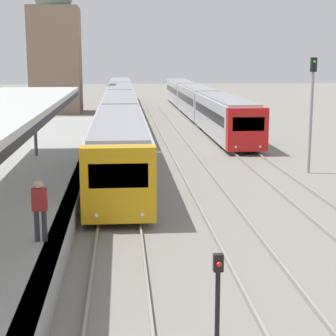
# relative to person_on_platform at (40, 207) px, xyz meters

# --- Properties ---
(person_on_platform) EXTENTS (0.40, 0.22, 1.66)m
(person_on_platform) POSITION_rel_person_on_platform_xyz_m (0.00, 0.00, 0.00)
(person_on_platform) COLOR #2D2D33
(person_on_platform) RESTS_ON station_platform
(train_near) EXTENTS (2.56, 63.70, 2.97)m
(train_near) POSITION_rel_person_on_platform_xyz_m (2.06, 35.46, -0.22)
(train_near) COLOR gold
(train_near) RESTS_ON ground_plane
(train_far) EXTENTS (2.46, 45.02, 2.96)m
(train_far) POSITION_rel_person_on_platform_xyz_m (9.63, 40.26, -0.22)
(train_far) COLOR red
(train_far) RESTS_ON ground_plane
(signal_post_near) EXTENTS (0.20, 0.21, 1.95)m
(signal_post_near) POSITION_rel_person_on_platform_xyz_m (4.06, -4.19, -0.67)
(signal_post_near) COLOR black
(signal_post_near) RESTS_ON ground_plane
(signal_mast_far) EXTENTS (0.28, 0.29, 5.77)m
(signal_mast_far) POSITION_rel_person_on_platform_xyz_m (11.60, 12.59, 1.70)
(signal_mast_far) COLOR gray
(signal_mast_far) RESTS_ON ground_plane
(distant_domed_building) EXTENTS (5.11, 5.11, 13.96)m
(distant_domed_building) POSITION_rel_person_on_platform_xyz_m (-4.61, 45.97, 4.73)
(distant_domed_building) COLOR #89705B
(distant_domed_building) RESTS_ON ground_plane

